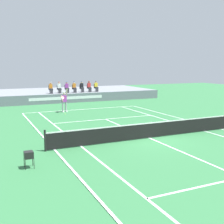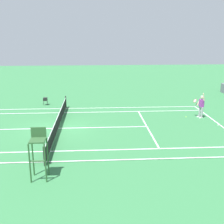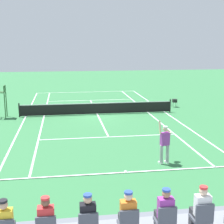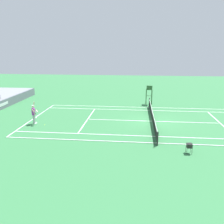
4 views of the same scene
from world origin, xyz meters
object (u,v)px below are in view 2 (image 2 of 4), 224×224
Objects in this scene: tennis_player at (201,106)px; tennis_ball at (186,117)px; umpire_chair at (38,147)px; ball_hopper at (45,99)px.

tennis_player reaches higher than tennis_ball.
umpire_chair is at bearing -50.49° from tennis_player.
tennis_ball is at bearing 68.19° from ball_hopper.
tennis_ball is (-0.24, -1.08, -0.96)m from tennis_player.
ball_hopper is (-14.20, -2.02, -0.98)m from umpire_chair.
tennis_ball is 12.97m from ball_hopper.
tennis_player is at bearing 129.51° from umpire_chair.
tennis_ball is 0.03× the size of umpire_chair.
umpire_chair reaches higher than tennis_ball.
tennis_player is 2.98× the size of ball_hopper.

